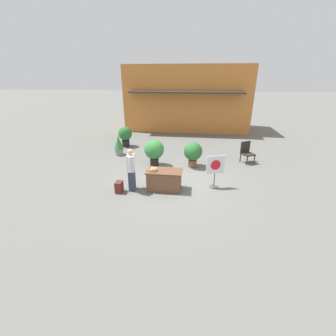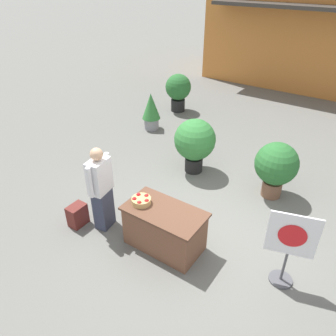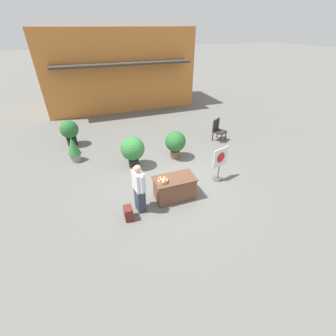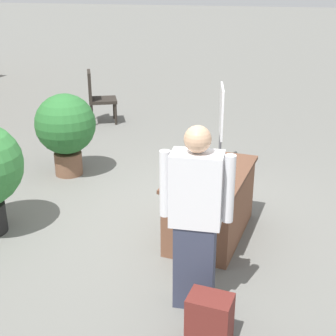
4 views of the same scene
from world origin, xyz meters
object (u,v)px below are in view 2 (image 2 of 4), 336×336
object	(u,v)px
apple_basket	(141,200)
person_visitor	(101,189)
poster_board	(290,246)
potted_plant_far_left	(151,110)
backpack	(78,215)
potted_plant_near_right	(195,141)
display_table	(165,228)
potted_plant_near_left	(276,166)
potted_plant_far_right	(178,89)

from	to	relation	value
apple_basket	person_visitor	world-z (taller)	person_visitor
poster_board	potted_plant_far_left	size ratio (longest dim) A/B	1.20
backpack	potted_plant_far_left	distance (m)	4.39
backpack	potted_plant_near_right	distance (m)	3.00
display_table	potted_plant_far_left	xyz separation A→B (m)	(-3.04, 3.68, 0.20)
apple_basket	poster_board	xyz separation A→B (m)	(2.33, 0.46, -0.09)
potted_plant_near_right	potted_plant_far_left	world-z (taller)	potted_plant_near_right
potted_plant_near_right	potted_plant_near_left	distance (m)	1.84
person_visitor	potted_plant_near_right	bearing A→B (deg)	72.26
potted_plant_far_right	poster_board	bearing A→B (deg)	-44.04
display_table	backpack	bearing A→B (deg)	-164.32
display_table	potted_plant_far_right	xyz separation A→B (m)	(-3.17, 5.30, 0.34)
person_visitor	potted_plant_near_left	xyz separation A→B (m)	(2.22, 2.66, -0.10)
display_table	apple_basket	distance (m)	0.62
apple_basket	potted_plant_far_left	bearing A→B (deg)	124.98
potted_plant_near_right	potted_plant_far_left	xyz separation A→B (m)	(-2.22, 1.31, -0.19)
apple_basket	backpack	distance (m)	1.42
potted_plant_far_right	backpack	bearing A→B (deg)	-75.20
potted_plant_near_right	potted_plant_far_left	size ratio (longest dim) A/B	1.19
potted_plant_far_left	potted_plant_far_right	bearing A→B (deg)	94.31
person_visitor	potted_plant_far_right	xyz separation A→B (m)	(-1.96, 5.50, -0.10)
poster_board	potted_plant_near_right	size ratio (longest dim) A/B	1.01
apple_basket	poster_board	bearing A→B (deg)	11.09
person_visitor	poster_board	size ratio (longest dim) A/B	1.26
poster_board	potted_plant_far_right	xyz separation A→B (m)	(-5.07, 4.90, -0.01)
apple_basket	potted_plant_near_left	world-z (taller)	potted_plant_near_left
display_table	potted_plant_near_right	xyz separation A→B (m)	(-0.83, 2.37, 0.39)
potted_plant_near_right	potted_plant_near_left	bearing A→B (deg)	2.69
poster_board	potted_plant_near_left	distance (m)	2.25
potted_plant_far_right	potted_plant_near_right	bearing A→B (deg)	-51.38
backpack	potted_plant_near_left	size ratio (longest dim) A/B	0.35
display_table	backpack	distance (m)	1.72
backpack	potted_plant_near_right	size ratio (longest dim) A/B	0.33
person_visitor	potted_plant_far_right	size ratio (longest dim) A/B	1.34
backpack	poster_board	bearing A→B (deg)	13.65
display_table	potted_plant_near_right	bearing A→B (deg)	109.22
person_visitor	potted_plant_near_left	distance (m)	3.47
person_visitor	potted_plant_far_left	world-z (taller)	person_visitor
display_table	person_visitor	distance (m)	1.30
apple_basket	person_visitor	xyz separation A→B (m)	(-0.78, -0.14, 0.00)
potted_plant_near_right	potted_plant_far_left	distance (m)	2.58
potted_plant_far_left	display_table	bearing A→B (deg)	-50.41
potted_plant_far_left	poster_board	bearing A→B (deg)	-33.56
display_table	backpack	xyz separation A→B (m)	(-1.64, -0.46, -0.18)
backpack	potted_plant_far_left	size ratio (longest dim) A/B	0.39
apple_basket	poster_board	world-z (taller)	poster_board
apple_basket	person_visitor	bearing A→B (deg)	-169.82
display_table	potted_plant_far_right	bearing A→B (deg)	120.85
poster_board	potted_plant_near_left	world-z (taller)	poster_board
display_table	potted_plant_far_right	distance (m)	6.19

